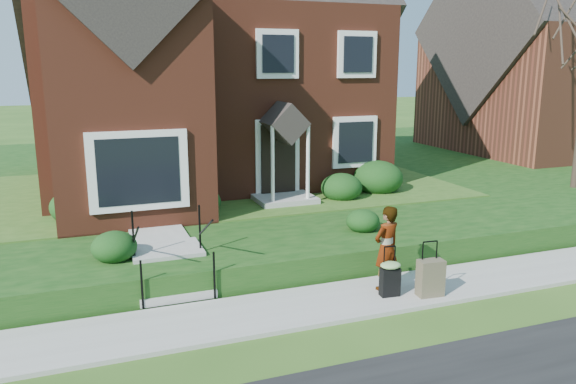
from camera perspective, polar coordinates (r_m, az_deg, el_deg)
name	(u,v)px	position (r m, az deg, el deg)	size (l,w,h in m)	color
ground	(325,305)	(10.51, 3.74, -11.43)	(120.00, 120.00, 0.00)	#2D5119
sidewalk	(325,303)	(10.50, 3.75, -11.23)	(60.00, 1.60, 0.08)	#9E9B93
terrace	(304,172)	(21.56, 1.62, 2.04)	(44.00, 20.00, 0.60)	#10390F
walkway	(150,217)	(14.29, -13.85, -2.52)	(1.20, 6.00, 0.06)	#9E9B93
main_house	(197,34)	(18.75, -9.18, 15.53)	(10.40, 10.20, 9.40)	maroon
neighbour_house	(557,43)	(28.09, 25.62, 13.47)	(9.40, 8.00, 9.20)	brown
front_steps	(170,265)	(11.34, -11.87, -7.25)	(1.40, 2.02, 1.50)	#9E9B93
foundation_shrubs	(277,190)	(15.00, -1.16, 0.17)	(9.84, 4.70, 1.04)	#0F3410
woman	(387,248)	(10.89, 9.98, -5.62)	(0.60, 0.39, 1.65)	#999999
suitcase_black	(390,277)	(10.74, 10.33, -8.47)	(0.42, 0.36, 0.96)	black
suitcase_olive	(430,278)	(10.91, 14.27, -8.44)	(0.51, 0.31, 1.05)	brown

